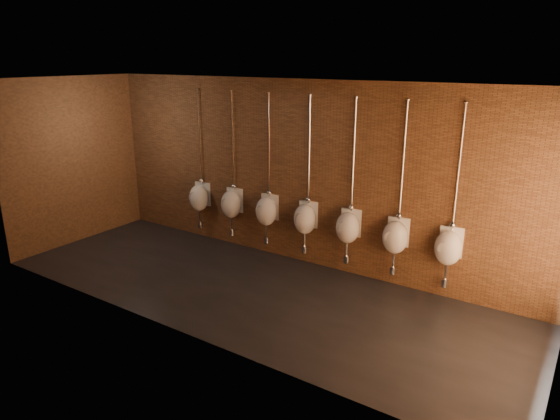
% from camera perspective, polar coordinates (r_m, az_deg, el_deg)
% --- Properties ---
extents(ground, '(8.50, 8.50, 0.00)m').
position_cam_1_polar(ground, '(8.00, -3.36, -9.20)').
color(ground, black).
rests_on(ground, ground).
extents(room_shell, '(8.54, 3.04, 3.22)m').
position_cam_1_polar(room_shell, '(7.33, -3.63, 5.02)').
color(room_shell, black).
rests_on(room_shell, ground).
extents(urinal_0, '(0.47, 0.42, 2.72)m').
position_cam_1_polar(urinal_0, '(10.04, -9.22, 1.49)').
color(urinal_0, white).
rests_on(urinal_0, ground).
extents(urinal_1, '(0.47, 0.42, 2.72)m').
position_cam_1_polar(urinal_1, '(9.52, -5.58, 0.77)').
color(urinal_1, white).
rests_on(urinal_1, ground).
extents(urinal_2, '(0.47, 0.42, 2.72)m').
position_cam_1_polar(urinal_2, '(9.05, -1.55, -0.04)').
color(urinal_2, white).
rests_on(urinal_2, ground).
extents(urinal_3, '(0.47, 0.42, 2.72)m').
position_cam_1_polar(urinal_3, '(8.63, 2.90, -0.92)').
color(urinal_3, white).
rests_on(urinal_3, ground).
extents(urinal_4, '(0.47, 0.42, 2.72)m').
position_cam_1_polar(urinal_4, '(8.26, 7.77, -1.89)').
color(urinal_4, white).
rests_on(urinal_4, ground).
extents(urinal_5, '(0.47, 0.42, 2.72)m').
position_cam_1_polar(urinal_5, '(7.97, 13.06, -2.92)').
color(urinal_5, white).
rests_on(urinal_5, ground).
extents(urinal_6, '(0.47, 0.42, 2.72)m').
position_cam_1_polar(urinal_6, '(7.75, 18.70, -4.00)').
color(urinal_6, white).
rests_on(urinal_6, ground).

